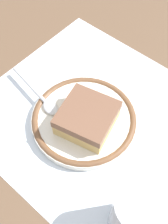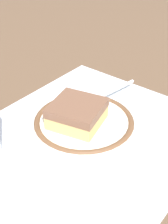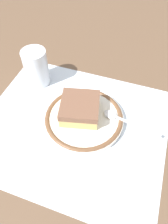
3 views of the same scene
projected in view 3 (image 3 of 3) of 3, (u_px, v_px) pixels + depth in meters
name	position (u px, v px, depth m)	size (l,w,h in m)	color
ground_plane	(73.00, 126.00, 0.53)	(2.40, 2.40, 0.00)	brown
placemat	(73.00, 126.00, 0.53)	(0.45, 0.39, 0.00)	silver
plate	(84.00, 118.00, 0.53)	(0.20, 0.20, 0.02)	silver
cake_slice	(80.00, 108.00, 0.52)	(0.11, 0.11, 0.04)	#DBB76B
spoon	(122.00, 119.00, 0.52)	(0.15, 0.04, 0.01)	silver
cup	(37.00, 69.00, 0.59)	(0.07, 0.07, 0.10)	silver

